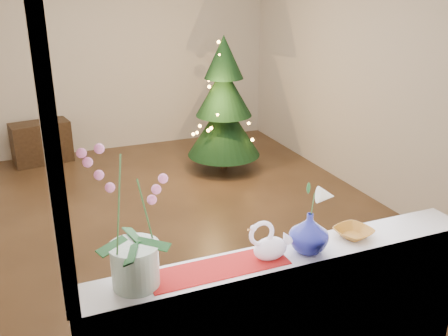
{
  "coord_description": "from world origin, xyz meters",
  "views": [
    {
      "loc": [
        -1.16,
        -4.32,
        2.24
      ],
      "look_at": [
        0.05,
        -1.4,
        1.04
      ],
      "focal_mm": 40.0,
      "sensor_mm": 36.0,
      "label": 1
    }
  ],
  "objects_px": {
    "blue_vase": "(309,230)",
    "side_table": "(41,143)",
    "swan": "(271,240)",
    "amber_dish": "(353,233)",
    "xmas_tree": "(224,105)",
    "orchid_pot": "(132,218)",
    "paperweight": "(314,243)"
  },
  "relations": [
    {
      "from": "paperweight",
      "to": "orchid_pot",
      "type": "bearing_deg",
      "value": 178.03
    },
    {
      "from": "amber_dish",
      "to": "paperweight",
      "type": "bearing_deg",
      "value": -173.55
    },
    {
      "from": "swan",
      "to": "side_table",
      "type": "xyz_separation_m",
      "value": [
        -0.88,
        4.63,
        -0.76
      ]
    },
    {
      "from": "paperweight",
      "to": "amber_dish",
      "type": "height_order",
      "value": "paperweight"
    },
    {
      "from": "orchid_pot",
      "to": "swan",
      "type": "height_order",
      "value": "orchid_pot"
    },
    {
      "from": "blue_vase",
      "to": "xmas_tree",
      "type": "relative_size",
      "value": 0.15
    },
    {
      "from": "paperweight",
      "to": "amber_dish",
      "type": "distance_m",
      "value": 0.28
    },
    {
      "from": "swan",
      "to": "orchid_pot",
      "type": "bearing_deg",
      "value": -169.5
    },
    {
      "from": "xmas_tree",
      "to": "side_table",
      "type": "bearing_deg",
      "value": 151.77
    },
    {
      "from": "blue_vase",
      "to": "side_table",
      "type": "height_order",
      "value": "blue_vase"
    },
    {
      "from": "paperweight",
      "to": "swan",
      "type": "bearing_deg",
      "value": 179.2
    },
    {
      "from": "orchid_pot",
      "to": "paperweight",
      "type": "relative_size",
      "value": 9.42
    },
    {
      "from": "side_table",
      "to": "amber_dish",
      "type": "bearing_deg",
      "value": -82.56
    },
    {
      "from": "blue_vase",
      "to": "paperweight",
      "type": "relative_size",
      "value": 3.34
    },
    {
      "from": "orchid_pot",
      "to": "side_table",
      "type": "xyz_separation_m",
      "value": [
        -0.2,
        4.6,
        -1.0
      ]
    },
    {
      "from": "swan",
      "to": "xmas_tree",
      "type": "distance_m",
      "value": 3.72
    },
    {
      "from": "blue_vase",
      "to": "side_table",
      "type": "bearing_deg",
      "value": 103.29
    },
    {
      "from": "paperweight",
      "to": "xmas_tree",
      "type": "xyz_separation_m",
      "value": [
        0.95,
        3.52,
        -0.13
      ]
    },
    {
      "from": "side_table",
      "to": "xmas_tree",
      "type": "bearing_deg",
      "value": -37.77
    },
    {
      "from": "blue_vase",
      "to": "paperweight",
      "type": "height_order",
      "value": "blue_vase"
    },
    {
      "from": "orchid_pot",
      "to": "paperweight",
      "type": "bearing_deg",
      "value": -1.97
    },
    {
      "from": "orchid_pot",
      "to": "side_table",
      "type": "relative_size",
      "value": 0.97
    },
    {
      "from": "paperweight",
      "to": "side_table",
      "type": "xyz_separation_m",
      "value": [
        -1.13,
        4.63,
        -0.69
      ]
    },
    {
      "from": "xmas_tree",
      "to": "orchid_pot",
      "type": "bearing_deg",
      "value": -118.4
    },
    {
      "from": "xmas_tree",
      "to": "side_table",
      "type": "relative_size",
      "value": 2.31
    },
    {
      "from": "blue_vase",
      "to": "amber_dish",
      "type": "xyz_separation_m",
      "value": [
        0.31,
        0.04,
        -0.1
      ]
    },
    {
      "from": "amber_dish",
      "to": "xmas_tree",
      "type": "height_order",
      "value": "xmas_tree"
    },
    {
      "from": "side_table",
      "to": "blue_vase",
      "type": "bearing_deg",
      "value": -86.25
    },
    {
      "from": "swan",
      "to": "xmas_tree",
      "type": "height_order",
      "value": "xmas_tree"
    },
    {
      "from": "amber_dish",
      "to": "side_table",
      "type": "relative_size",
      "value": 0.24
    },
    {
      "from": "blue_vase",
      "to": "xmas_tree",
      "type": "xyz_separation_m",
      "value": [
        0.99,
        3.52,
        -0.22
      ]
    },
    {
      "from": "swan",
      "to": "amber_dish",
      "type": "height_order",
      "value": "swan"
    }
  ]
}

